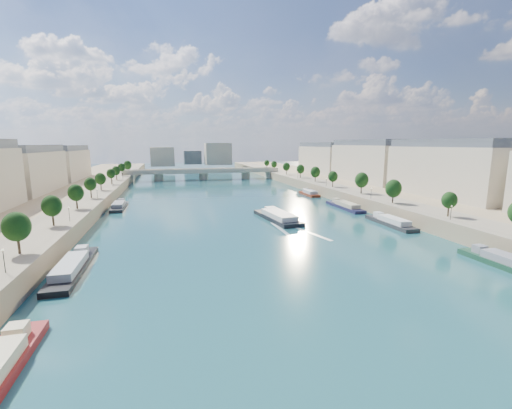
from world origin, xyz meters
TOP-DOWN VIEW (x-y plane):
  - ground at (0.00, 100.00)m, footprint 700.00×700.00m
  - quay_left at (-72.00, 100.00)m, footprint 44.00×520.00m
  - quay_right at (72.00, 100.00)m, footprint 44.00×520.00m
  - pave_left at (-57.00, 100.00)m, footprint 14.00×520.00m
  - pave_right at (57.00, 100.00)m, footprint 14.00×520.00m
  - trees_left at (-55.00, 102.00)m, footprint 4.80×268.80m
  - trees_right at (55.00, 110.00)m, footprint 4.80×268.80m
  - lamps_left at (-52.50, 90.00)m, footprint 0.36×200.36m
  - lamps_right at (52.50, 105.00)m, footprint 0.36×200.36m
  - buildings_left at (-85.00, 112.00)m, footprint 16.00×226.00m
  - buildings_right at (85.00, 112.00)m, footprint 16.00×226.00m
  - skyline at (3.19, 319.52)m, footprint 79.00×42.00m
  - bridge at (0.00, 221.58)m, footprint 112.00×12.00m
  - tour_barge at (11.65, 78.89)m, footprint 10.91×27.41m
  - wake at (11.65, 62.26)m, footprint 10.82×26.00m
  - moored_barges_left at (-45.50, 34.92)m, footprint 5.00×160.85m
  - moored_barges_right at (45.50, 56.62)m, footprint 5.00×163.72m

SIDE VIEW (x-z plane):
  - ground at x=0.00m, z-range 0.00..0.00m
  - wake at x=11.65m, z-range 0.00..0.04m
  - moored_barges_left at x=-45.50m, z-range -0.96..2.64m
  - moored_barges_right at x=45.50m, z-range -0.96..2.64m
  - tour_barge at x=11.65m, z-range -0.87..2.84m
  - quay_left at x=-72.00m, z-range 0.00..5.00m
  - quay_right at x=72.00m, z-range 0.00..5.00m
  - pave_left at x=-57.00m, z-range 5.00..5.10m
  - pave_right at x=57.00m, z-range 5.00..5.10m
  - bridge at x=0.00m, z-range 1.01..9.16m
  - lamps_left at x=-52.50m, z-range 5.64..9.92m
  - lamps_right at x=52.50m, z-range 5.64..9.92m
  - trees_left at x=-55.00m, z-range 6.35..14.61m
  - trees_right at x=55.00m, z-range 6.35..14.61m
  - skyline at x=3.19m, z-range 3.66..25.66m
  - buildings_left at x=-85.00m, z-range 4.85..28.05m
  - buildings_right at x=85.00m, z-range 4.85..28.05m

